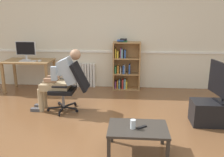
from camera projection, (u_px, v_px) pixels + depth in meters
name	position (u px, v px, depth m)	size (l,w,h in m)	color
ground_plane	(98.00, 135.00, 3.74)	(18.00, 18.00, 0.00)	brown
back_wall	(112.00, 34.00, 5.93)	(12.00, 0.13, 2.70)	beige
computer_desk	(29.00, 65.00, 5.79)	(1.14, 0.66, 0.76)	#9E7547
imac_monitor	(26.00, 49.00, 5.77)	(0.50, 0.14, 0.45)	silver
keyboard	(28.00, 61.00, 5.62)	(0.40, 0.12, 0.02)	silver
computer_mouse	(40.00, 61.00, 5.61)	(0.06, 0.10, 0.03)	white
bookshelf	(125.00, 66.00, 5.90)	(0.67, 0.29, 1.26)	#AD7F4C
radiator	(82.00, 75.00, 6.16)	(0.69, 0.08, 0.61)	white
office_chair	(71.00, 85.00, 4.58)	(0.82, 0.61, 0.96)	black
person_seated	(61.00, 78.00, 4.56)	(1.01, 0.40, 1.21)	tan
tv_stand	(221.00, 113.00, 4.08)	(0.99, 0.42, 0.41)	black
coffee_table	(138.00, 130.00, 3.21)	(0.80, 0.55, 0.37)	#332D28
drinking_glass	(133.00, 124.00, 3.15)	(0.07, 0.07, 0.12)	silver
spare_remote	(142.00, 127.00, 3.19)	(0.04, 0.15, 0.02)	black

